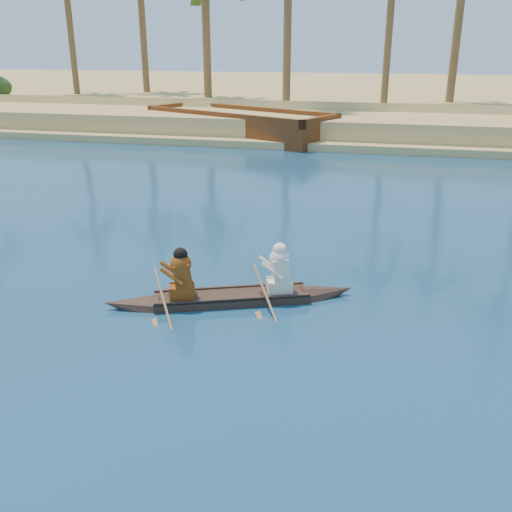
% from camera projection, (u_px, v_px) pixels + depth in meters
% --- Properties ---
extents(sandy_embankment, '(150.00, 51.00, 1.50)m').
position_uv_depth(sandy_embankment, '(442.00, 98.00, 48.24)').
color(sandy_embankment, tan).
rests_on(sandy_embankment, ground).
extents(shrub_cluster, '(100.00, 6.00, 2.40)m').
position_uv_depth(shrub_cluster, '(460.00, 109.00, 33.99)').
color(shrub_cluster, '#1C3B15').
rests_on(shrub_cluster, ground).
extents(canoe, '(4.90, 2.49, 1.38)m').
position_uv_depth(canoe, '(231.00, 290.00, 11.36)').
color(canoe, '#38271F').
rests_on(canoe, ground).
extents(barge_mid, '(11.24, 7.69, 1.79)m').
position_uv_depth(barge_mid, '(239.00, 126.00, 31.28)').
color(barge_mid, '#623115').
rests_on(barge_mid, ground).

